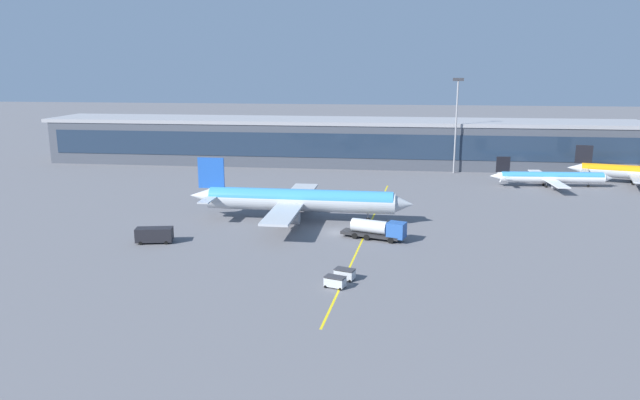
{
  "coord_description": "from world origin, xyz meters",
  "views": [
    {
      "loc": [
        8.78,
        -95.76,
        27.83
      ],
      "look_at": [
        -3.9,
        5.1,
        4.5
      ],
      "focal_mm": 32.63,
      "sensor_mm": 36.0,
      "label": 1
    }
  ],
  "objects_px": {
    "fuel_tanker": "(378,229)",
    "baggage_cart_0": "(335,282)",
    "lavatory_truck": "(155,234)",
    "baggage_cart_1": "(345,274)",
    "main_airliner": "(299,200)",
    "commuter_jet_far": "(640,173)",
    "commuter_jet_near": "(551,177)"
  },
  "relations": [
    {
      "from": "commuter_jet_near",
      "to": "commuter_jet_far",
      "type": "bearing_deg",
      "value": 13.93
    },
    {
      "from": "baggage_cart_1",
      "to": "lavatory_truck",
      "type": "bearing_deg",
      "value": 158.17
    },
    {
      "from": "fuel_tanker",
      "to": "baggage_cart_0",
      "type": "distance_m",
      "value": 22.68
    },
    {
      "from": "baggage_cart_0",
      "to": "baggage_cart_1",
      "type": "height_order",
      "value": "same"
    },
    {
      "from": "lavatory_truck",
      "to": "commuter_jet_far",
      "type": "bearing_deg",
      "value": 31.82
    },
    {
      "from": "fuel_tanker",
      "to": "lavatory_truck",
      "type": "bearing_deg",
      "value": -169.9
    },
    {
      "from": "lavatory_truck",
      "to": "commuter_jet_near",
      "type": "distance_m",
      "value": 93.09
    },
    {
      "from": "baggage_cart_0",
      "to": "baggage_cart_1",
      "type": "xyz_separation_m",
      "value": [
        1.0,
        3.04,
        0.0
      ]
    },
    {
      "from": "main_airliner",
      "to": "commuter_jet_near",
      "type": "height_order",
      "value": "main_airliner"
    },
    {
      "from": "baggage_cart_0",
      "to": "commuter_jet_far",
      "type": "distance_m",
      "value": 101.05
    },
    {
      "from": "main_airliner",
      "to": "commuter_jet_far",
      "type": "height_order",
      "value": "main_airliner"
    },
    {
      "from": "fuel_tanker",
      "to": "baggage_cart_1",
      "type": "height_order",
      "value": "fuel_tanker"
    },
    {
      "from": "baggage_cart_0",
      "to": "baggage_cart_1",
      "type": "bearing_deg",
      "value": 71.82
    },
    {
      "from": "fuel_tanker",
      "to": "lavatory_truck",
      "type": "relative_size",
      "value": 1.8
    },
    {
      "from": "baggage_cart_0",
      "to": "commuter_jet_far",
      "type": "height_order",
      "value": "commuter_jet_far"
    },
    {
      "from": "main_airliner",
      "to": "lavatory_truck",
      "type": "height_order",
      "value": "main_airliner"
    },
    {
      "from": "main_airliner",
      "to": "commuter_jet_near",
      "type": "relative_size",
      "value": 1.45
    },
    {
      "from": "fuel_tanker",
      "to": "commuter_jet_far",
      "type": "bearing_deg",
      "value": 41.24
    },
    {
      "from": "main_airliner",
      "to": "lavatory_truck",
      "type": "distance_m",
      "value": 26.81
    },
    {
      "from": "fuel_tanker",
      "to": "lavatory_truck",
      "type": "xyz_separation_m",
      "value": [
        -35.66,
        -6.35,
        -0.32
      ]
    },
    {
      "from": "main_airliner",
      "to": "lavatory_truck",
      "type": "xyz_separation_m",
      "value": [
        -20.86,
        -16.66,
        -2.5
      ]
    },
    {
      "from": "commuter_jet_far",
      "to": "commuter_jet_near",
      "type": "bearing_deg",
      "value": -166.07
    },
    {
      "from": "main_airliner",
      "to": "baggage_cart_0",
      "type": "distance_m",
      "value": 34.09
    },
    {
      "from": "fuel_tanker",
      "to": "baggage_cart_0",
      "type": "bearing_deg",
      "value": -102.29
    },
    {
      "from": "main_airliner",
      "to": "commuter_jet_near",
      "type": "xyz_separation_m",
      "value": [
        54.34,
        38.21,
        -1.62
      ]
    },
    {
      "from": "fuel_tanker",
      "to": "commuter_jet_far",
      "type": "xyz_separation_m",
      "value": [
        61.58,
        53.99,
        1.21
      ]
    },
    {
      "from": "commuter_jet_far",
      "to": "main_airliner",
      "type": "bearing_deg",
      "value": -150.24
    },
    {
      "from": "commuter_jet_far",
      "to": "commuter_jet_near",
      "type": "height_order",
      "value": "commuter_jet_far"
    },
    {
      "from": "lavatory_truck",
      "to": "baggage_cart_1",
      "type": "height_order",
      "value": "lavatory_truck"
    },
    {
      "from": "commuter_jet_far",
      "to": "fuel_tanker",
      "type": "bearing_deg",
      "value": -138.76
    },
    {
      "from": "commuter_jet_near",
      "to": "baggage_cart_0",
      "type": "bearing_deg",
      "value": -122.12
    },
    {
      "from": "baggage_cart_1",
      "to": "commuter_jet_far",
      "type": "relative_size",
      "value": 0.09
    }
  ]
}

